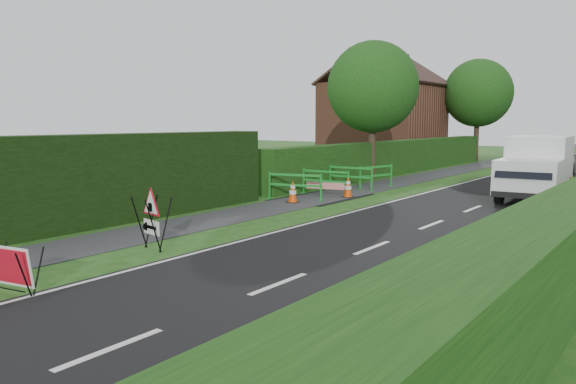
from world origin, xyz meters
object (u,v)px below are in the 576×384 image
Objects in this scene: triangle_sign at (150,214)px; red_rect_sign at (11,267)px; hatchback_car at (556,162)px; works_van at (537,167)px.

red_rect_sign is at bearing -68.19° from triangle_sign.
works_van is at bearing -84.20° from hatchback_car.
triangle_sign is (-0.59, 3.45, 0.37)m from red_rect_sign.
hatchback_car is at bearing 73.75° from red_rect_sign.
works_van is (4.40, 16.99, 0.76)m from red_rect_sign.
red_rect_sign is at bearing -108.55° from works_van.
triangle_sign is 0.29× the size of hatchback_car.
hatchback_car is at bearing 93.32° from works_van.
hatchback_car is (-1.45, 11.28, -0.54)m from works_van.
hatchback_car is (2.95, 28.27, 0.23)m from red_rect_sign.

